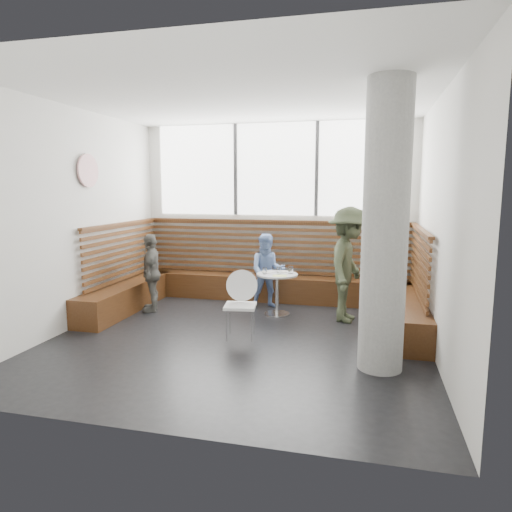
% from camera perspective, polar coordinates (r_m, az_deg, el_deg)
% --- Properties ---
extents(room, '(5.00, 5.00, 3.20)m').
position_cam_1_polar(room, '(6.02, -2.27, 4.30)').
color(room, silver).
rests_on(room, ground).
extents(booth, '(5.00, 2.50, 1.44)m').
position_cam_1_polar(booth, '(7.89, 1.34, -3.45)').
color(booth, '#3D220F').
rests_on(booth, ground).
extents(concrete_column, '(0.50, 0.50, 3.20)m').
position_cam_1_polar(concrete_column, '(5.19, 15.84, 3.29)').
color(concrete_column, gray).
rests_on(concrete_column, ground).
extents(wall_art, '(0.03, 0.50, 0.50)m').
position_cam_1_polar(wall_art, '(7.42, -20.26, 9.98)').
color(wall_art, white).
rests_on(wall_art, room).
extents(cafe_table, '(0.66, 0.66, 0.68)m').
position_cam_1_polar(cafe_table, '(7.38, 2.65, -3.69)').
color(cafe_table, silver).
rests_on(cafe_table, ground).
extents(cafe_chair, '(0.44, 0.43, 0.92)m').
position_cam_1_polar(cafe_chair, '(6.30, -1.80, -5.33)').
color(cafe_chair, white).
rests_on(cafe_chair, ground).
extents(adult_man, '(0.82, 1.22, 1.77)m').
position_cam_1_polar(adult_man, '(7.10, 11.50, -1.06)').
color(adult_man, '#38402B').
rests_on(adult_man, ground).
extents(child_back, '(0.72, 0.62, 1.28)m').
position_cam_1_polar(child_back, '(7.77, 1.45, -1.91)').
color(child_back, '#7694CD').
rests_on(child_back, ground).
extents(child_left, '(0.54, 0.82, 1.30)m').
position_cam_1_polar(child_left, '(7.78, -12.94, -2.04)').
color(child_left, '#595750').
rests_on(child_left, ground).
extents(plate_near, '(0.21, 0.21, 0.01)m').
position_cam_1_polar(plate_near, '(7.45, 1.53, -2.00)').
color(plate_near, white).
rests_on(plate_near, cafe_table).
extents(plate_far, '(0.19, 0.19, 0.01)m').
position_cam_1_polar(plate_far, '(7.49, 3.37, -1.95)').
color(plate_far, white).
rests_on(plate_far, cafe_table).
extents(glass_left, '(0.07, 0.07, 0.10)m').
position_cam_1_polar(glass_left, '(7.30, 1.10, -1.85)').
color(glass_left, white).
rests_on(glass_left, cafe_table).
extents(glass_mid, '(0.07, 0.07, 0.12)m').
position_cam_1_polar(glass_mid, '(7.29, 2.88, -1.83)').
color(glass_mid, white).
rests_on(glass_mid, cafe_table).
extents(glass_right, '(0.08, 0.08, 0.12)m').
position_cam_1_polar(glass_right, '(7.36, 4.36, -1.73)').
color(glass_right, white).
rests_on(glass_right, cafe_table).
extents(menu_card, '(0.24, 0.19, 0.00)m').
position_cam_1_polar(menu_card, '(7.15, 2.97, -2.49)').
color(menu_card, '#A5C64C').
rests_on(menu_card, cafe_table).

